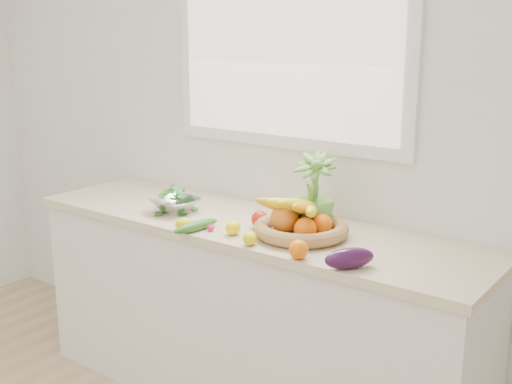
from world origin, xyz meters
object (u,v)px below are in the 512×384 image
Objects in this scene: eggplant at (349,258)px; potted_herb at (314,192)px; fruit_basket at (300,223)px; cucumber at (196,226)px; apple at (260,220)px; colander_with_spinach at (176,201)px.

potted_herb is (-0.36, 0.32, 0.13)m from eggplant.
eggplant is at bearing -31.21° from fruit_basket.
eggplant is at bearing -0.07° from cucumber.
fruit_basket reaches higher than eggplant.
cucumber is at bearing -140.91° from potted_herb.
potted_herb is (0.20, 0.12, 0.13)m from apple.
eggplant is (0.55, -0.20, -0.00)m from apple.
eggplant is 0.50m from potted_herb.
apple is 0.20m from fruit_basket.
potted_herb is at bearing 93.28° from fruit_basket.
cucumber is 1.08× the size of colander_with_spinach.
colander_with_spinach is at bearing -166.18° from potted_herb.
apple is 0.28m from cucumber.
apple is at bearing 5.33° from colander_with_spinach.
apple is at bearing -176.95° from fruit_basket.
apple is at bearing 160.02° from eggplant.
apple is 0.59m from eggplant.
colander_with_spinach is (-1.02, 0.16, 0.02)m from eggplant.
cucumber is at bearing 179.93° from eggplant.
eggplant is 0.75m from cucumber.
potted_herb is 1.50× the size of colander_with_spinach.
cucumber is (-0.75, 0.00, -0.02)m from eggplant.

